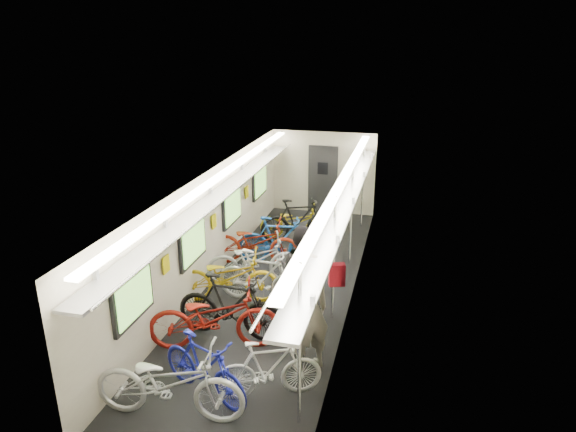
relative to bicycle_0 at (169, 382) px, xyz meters
The scene contains 16 objects.
train_car_shell 4.93m from the bicycle_0, 88.57° to the left, with size 10.00×10.00×10.00m.
bicycle_0 is the anchor object (origin of this frame).
bicycle_1 0.58m from the bicycle_0, 59.87° to the left, with size 0.46×1.64×0.99m, color #1C22A8.
bicycle_2 1.70m from the bicycle_0, 90.67° to the left, with size 0.76×2.18×1.15m, color maroon.
bicycle_3 2.09m from the bicycle_0, 86.59° to the left, with size 0.55×1.96×1.18m, color black.
bicycle_4 3.29m from the bicycle_0, 96.09° to the left, with size 0.69×1.99×1.04m, color gold.
bicycle_5 3.37m from the bicycle_0, 84.86° to the left, with size 0.51×1.82×1.10m, color silver.
bicycle_6 4.17m from the bicycle_0, 91.49° to the left, with size 0.69×1.98×1.04m, color #B3B3B8.
bicycle_7 5.19m from the bicycle_0, 88.18° to the left, with size 0.54×1.90×1.14m, color #194E9B.
bicycle_8 5.08m from the bicycle_0, 94.02° to the left, with size 0.71×2.03×1.07m, color maroon.
bicycle_9 6.61m from the bicycle_0, 87.39° to the left, with size 0.54×1.91×1.14m, color black.
bicycle_10 6.75m from the bicycle_0, 88.57° to the left, with size 0.62×1.77×0.93m, color gold.
bicycle_11 1.40m from the bicycle_0, 31.27° to the left, with size 0.44×1.55×0.93m, color white.
passenger_near 2.25m from the bicycle_0, 43.89° to the left, with size 0.72×0.47×1.96m, color gray.
passenger_mid 3.32m from the bicycle_0, 69.87° to the left, with size 0.87×0.68×1.78m, color black.
backpack 3.10m from the bicycle_0, 50.73° to the left, with size 0.26×0.14×0.38m, color red.
Camera 1 is at (2.45, -9.31, 4.97)m, focal length 32.00 mm.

